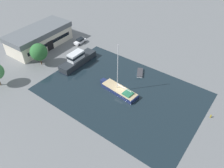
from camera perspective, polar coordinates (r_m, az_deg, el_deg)
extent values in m
plane|color=slate|center=(52.63, 2.46, -2.02)|extent=(440.00, 440.00, 0.00)
cube|color=black|center=(52.63, 2.46, -2.02)|extent=(26.11, 37.68, 0.01)
cube|color=beige|center=(73.13, -18.24, 10.91)|extent=(19.71, 9.45, 4.24)
cube|color=#565B60|center=(71.88, -18.71, 12.91)|extent=(20.30, 9.73, 1.53)
cube|color=black|center=(70.25, -15.80, 9.61)|extent=(2.33, 0.14, 2.97)
cube|color=black|center=(69.86, -15.93, 10.21)|extent=(16.50, 0.60, 1.06)
cylinder|color=brown|center=(64.34, -18.08, 5.75)|extent=(0.30, 0.30, 2.22)
sphere|color=#28602D|center=(62.87, -18.61, 7.93)|extent=(4.73, 4.73, 4.73)
cube|color=silver|center=(72.49, -8.35, 10.93)|extent=(4.37, 1.84, 0.71)
cube|color=black|center=(72.29, -8.30, 11.44)|extent=(2.29, 1.58, 0.60)
cube|color=black|center=(71.60, -8.92, 11.05)|extent=(0.07, 1.39, 0.48)
cylinder|color=black|center=(71.34, -8.59, 10.10)|extent=(0.60, 0.21, 0.60)
cylinder|color=black|center=(72.31, -9.50, 10.42)|extent=(0.60, 0.21, 0.60)
cylinder|color=black|center=(73.02, -7.15, 10.97)|extent=(0.60, 0.21, 0.60)
cylinder|color=black|center=(73.97, -8.07, 11.28)|extent=(0.60, 0.21, 0.60)
cube|color=#19234C|center=(52.14, 1.95, -1.76)|extent=(3.88, 9.69, 0.96)
cube|color=#19234C|center=(54.92, -2.22, 0.73)|extent=(1.44, 1.33, 0.96)
cube|color=tan|center=(51.80, 1.97, -1.33)|extent=(3.72, 9.31, 0.08)
cylinder|color=silver|center=(48.53, 1.49, 4.30)|extent=(0.16, 0.16, 11.69)
cylinder|color=silver|center=(50.37, 3.21, -1.07)|extent=(0.55, 4.24, 0.12)
cube|color=#236647|center=(50.46, 4.19, -2.48)|extent=(2.26, 2.28, 0.30)
cube|color=#23282D|center=(62.27, -8.86, 5.96)|extent=(12.12, 3.49, 1.79)
cube|color=black|center=(62.69, -8.79, 5.38)|extent=(12.24, 3.56, 0.18)
cube|color=silver|center=(60.87, -9.42, 7.23)|extent=(4.63, 2.42, 2.12)
cube|color=black|center=(60.76, -9.44, 7.39)|extent=(4.72, 2.48, 0.68)
cube|color=silver|center=(58.57, 7.29, 2.89)|extent=(3.98, 2.99, 0.42)
cube|color=#333338|center=(58.42, 7.31, 3.08)|extent=(4.15, 3.14, 0.08)
cylinder|color=olive|center=(51.00, 24.37, -7.74)|extent=(0.25, 0.25, 0.58)
sphere|color=olive|center=(50.75, 24.48, -7.46)|extent=(0.27, 0.27, 0.27)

